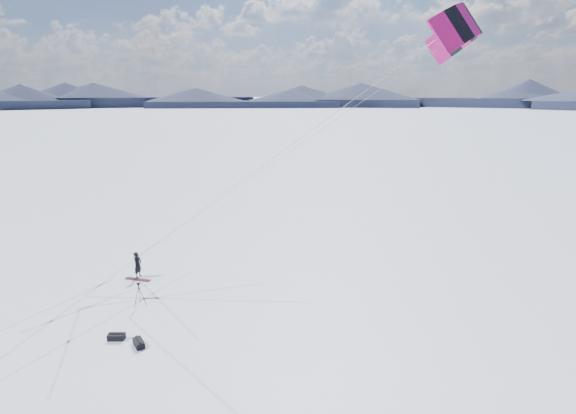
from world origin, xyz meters
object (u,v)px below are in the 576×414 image
Objects in this scene: snowboard at (138,279)px; gear_bag_b at (139,343)px; tripod at (139,291)px; gear_bag_a at (116,337)px; snowkiter at (139,277)px.

snowboard is 7.16m from gear_bag_b.
snowboard is at bearing 165.39° from gear_bag_b.
tripod reaches higher than gear_bag_a.
tripod is at bearing -53.46° from snowboard.
gear_bag_a is (4.55, -4.47, 0.13)m from snowboard.
tripod is at bearing -144.92° from snowkiter.
snowkiter is 1.00× the size of snowboard.
tripod is at bearing 90.06° from gear_bag_a.
gear_bag_b is (6.05, -4.49, 0.15)m from snowkiter.
snowkiter is at bearing 100.90° from gear_bag_a.
tripod is 1.59× the size of gear_bag_a.
snowkiter is 0.39m from snowboard.
snowkiter is 3.77m from tripod.
gear_bag_a is (1.81, -2.63, -0.68)m from tripod.
snowkiter is 1.94× the size of gear_bag_b.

